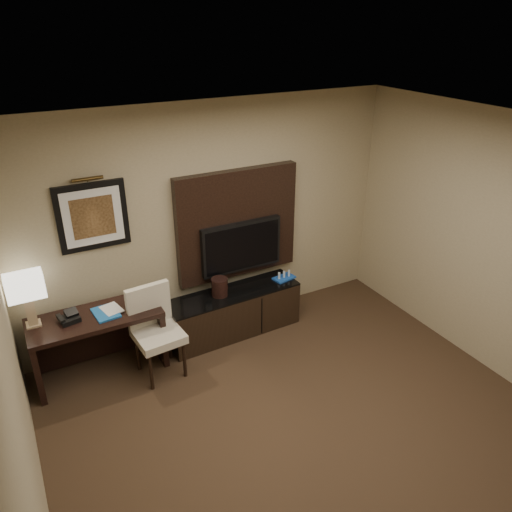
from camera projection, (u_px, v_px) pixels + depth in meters
floor at (333, 460)px, 4.34m from camera, size 4.50×5.00×0.01m
ceiling at (362, 154)px, 3.14m from camera, size 4.50×5.00×0.01m
wall_back at (211, 220)px, 5.72m from camera, size 4.50×0.01×2.70m
wall_left at (21, 440)px, 2.79m from camera, size 0.01×5.00×2.70m
desk at (99, 344)px, 5.25m from camera, size 1.33×0.57×0.71m
credenza at (234, 312)px, 5.95m from camera, size 1.62×0.50×0.55m
tv_wall_panel at (237, 224)px, 5.83m from camera, size 1.50×0.12×1.30m
tv at (241, 246)px, 5.86m from camera, size 1.00×0.08×0.60m
artwork at (93, 216)px, 5.02m from camera, size 0.70×0.04×0.70m
picture_light at (87, 179)px, 4.81m from camera, size 0.04×0.04×0.30m
desk_chair at (159, 335)px, 5.17m from camera, size 0.51×0.58×0.98m
table_lamp at (28, 301)px, 4.82m from camera, size 0.35×0.22×0.56m
desk_phone at (69, 317)px, 4.98m from camera, size 0.21×0.20×0.09m
blue_folder at (106, 313)px, 5.13m from camera, size 0.26×0.33×0.02m
book at (102, 304)px, 5.08m from camera, size 0.18×0.06×0.24m
ice_bucket at (220, 287)px, 5.73m from camera, size 0.21×0.21×0.21m
minibar_tray at (284, 275)px, 6.10m from camera, size 0.29×0.20×0.10m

